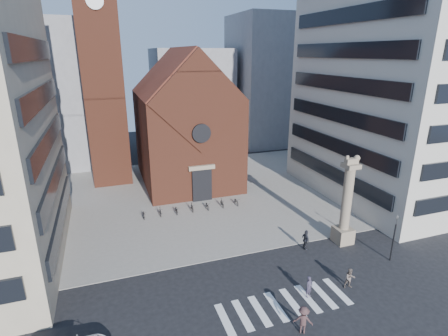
{
  "coord_description": "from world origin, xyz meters",
  "views": [
    {
      "loc": [
        -10.37,
        -21.22,
        17.27
      ],
      "look_at": [
        -0.25,
        8.0,
        7.03
      ],
      "focal_mm": 28.0,
      "sensor_mm": 36.0,
      "label": 1
    }
  ],
  "objects_px": {
    "lion_column": "(346,209)",
    "traffic_light": "(394,237)",
    "pedestrian_1": "(350,278)",
    "pedestrian_0": "(309,287)",
    "pedestrian_2": "(306,240)",
    "scooter_0": "(144,214)"
  },
  "relations": [
    {
      "from": "lion_column",
      "to": "traffic_light",
      "type": "relative_size",
      "value": 2.02
    },
    {
      "from": "lion_column",
      "to": "pedestrian_1",
      "type": "height_order",
      "value": "lion_column"
    },
    {
      "from": "pedestrian_0",
      "to": "pedestrian_2",
      "type": "bearing_deg",
      "value": 40.26
    },
    {
      "from": "lion_column",
      "to": "scooter_0",
      "type": "relative_size",
      "value": 5.63
    },
    {
      "from": "traffic_light",
      "to": "pedestrian_1",
      "type": "height_order",
      "value": "traffic_light"
    },
    {
      "from": "pedestrian_0",
      "to": "pedestrian_1",
      "type": "xyz_separation_m",
      "value": [
        3.53,
        -0.12,
        -0.02
      ]
    },
    {
      "from": "pedestrian_0",
      "to": "lion_column",
      "type": "bearing_deg",
      "value": 18.02
    },
    {
      "from": "pedestrian_0",
      "to": "pedestrian_2",
      "type": "relative_size",
      "value": 0.87
    },
    {
      "from": "lion_column",
      "to": "pedestrian_2",
      "type": "height_order",
      "value": "lion_column"
    },
    {
      "from": "scooter_0",
      "to": "lion_column",
      "type": "bearing_deg",
      "value": -29.44
    },
    {
      "from": "pedestrian_1",
      "to": "pedestrian_2",
      "type": "height_order",
      "value": "pedestrian_2"
    },
    {
      "from": "lion_column",
      "to": "traffic_light",
      "type": "bearing_deg",
      "value": -63.54
    },
    {
      "from": "lion_column",
      "to": "pedestrian_0",
      "type": "height_order",
      "value": "lion_column"
    },
    {
      "from": "lion_column",
      "to": "pedestrian_0",
      "type": "xyz_separation_m",
      "value": [
        -7.34,
        -5.79,
        -2.61
      ]
    },
    {
      "from": "lion_column",
      "to": "pedestrian_2",
      "type": "relative_size",
      "value": 4.44
    },
    {
      "from": "traffic_light",
      "to": "scooter_0",
      "type": "bearing_deg",
      "value": 141.54
    },
    {
      "from": "lion_column",
      "to": "pedestrian_1",
      "type": "distance_m",
      "value": 7.51
    },
    {
      "from": "pedestrian_1",
      "to": "scooter_0",
      "type": "height_order",
      "value": "pedestrian_1"
    },
    {
      "from": "scooter_0",
      "to": "pedestrian_1",
      "type": "bearing_deg",
      "value": -48.15
    },
    {
      "from": "lion_column",
      "to": "scooter_0",
      "type": "xyz_separation_m",
      "value": [
        -17.34,
        11.35,
        -3.0
      ]
    },
    {
      "from": "pedestrian_2",
      "to": "scooter_0",
      "type": "xyz_separation_m",
      "value": [
        -13.27,
        11.35,
        -0.52
      ]
    },
    {
      "from": "pedestrian_0",
      "to": "scooter_0",
      "type": "bearing_deg",
      "value": 100.01
    }
  ]
}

